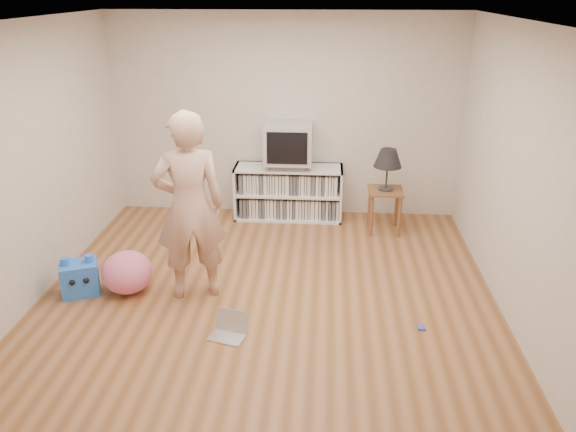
# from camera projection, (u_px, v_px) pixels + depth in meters

# --- Properties ---
(ground) EXTENTS (4.50, 4.50, 0.00)m
(ground) POSITION_uv_depth(u_px,v_px,m) (268.00, 293.00, 5.65)
(ground) COLOR brown
(ground) RESTS_ON ground
(walls) EXTENTS (4.52, 4.52, 2.60)m
(walls) POSITION_uv_depth(u_px,v_px,m) (266.00, 170.00, 5.15)
(walls) COLOR beige
(walls) RESTS_ON ground
(ceiling) EXTENTS (4.50, 4.50, 0.01)m
(ceiling) POSITION_uv_depth(u_px,v_px,m) (264.00, 21.00, 4.66)
(ceiling) COLOR white
(ceiling) RESTS_ON walls
(media_unit) EXTENTS (1.40, 0.45, 0.70)m
(media_unit) POSITION_uv_depth(u_px,v_px,m) (289.00, 192.00, 7.39)
(media_unit) COLOR white
(media_unit) RESTS_ON ground
(dvd_deck) EXTENTS (0.45, 0.35, 0.07)m
(dvd_deck) POSITION_uv_depth(u_px,v_px,m) (289.00, 164.00, 7.23)
(dvd_deck) COLOR gray
(dvd_deck) RESTS_ON media_unit
(crt_tv) EXTENTS (0.60, 0.53, 0.50)m
(crt_tv) POSITION_uv_depth(u_px,v_px,m) (289.00, 143.00, 7.11)
(crt_tv) COLOR #A9A9AE
(crt_tv) RESTS_ON dvd_deck
(side_table) EXTENTS (0.42, 0.42, 0.55)m
(side_table) POSITION_uv_depth(u_px,v_px,m) (385.00, 200.00, 6.93)
(side_table) COLOR brown
(side_table) RESTS_ON ground
(table_lamp) EXTENTS (0.34, 0.34, 0.52)m
(table_lamp) POSITION_uv_depth(u_px,v_px,m) (388.00, 159.00, 6.73)
(table_lamp) COLOR #333333
(table_lamp) RESTS_ON side_table
(person) EXTENTS (0.78, 0.63, 1.86)m
(person) POSITION_uv_depth(u_px,v_px,m) (190.00, 207.00, 5.30)
(person) COLOR #CDA08C
(person) RESTS_ON ground
(laptop) EXTENTS (0.36, 0.31, 0.21)m
(laptop) POSITION_uv_depth(u_px,v_px,m) (229.00, 329.00, 4.96)
(laptop) COLOR silver
(laptop) RESTS_ON ground
(playing_cards) EXTENTS (0.07, 0.09, 0.02)m
(playing_cards) POSITION_uv_depth(u_px,v_px,m) (421.00, 327.00, 5.07)
(playing_cards) COLOR #4551B9
(playing_cards) RESTS_ON ground
(plush_blue) EXTENTS (0.43, 0.39, 0.41)m
(plush_blue) POSITION_uv_depth(u_px,v_px,m) (80.00, 278.00, 5.59)
(plush_blue) COLOR blue
(plush_blue) RESTS_ON ground
(plush_pink) EXTENTS (0.61, 0.61, 0.43)m
(plush_pink) POSITION_uv_depth(u_px,v_px,m) (127.00, 272.00, 5.61)
(plush_pink) COLOR pink
(plush_pink) RESTS_ON ground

